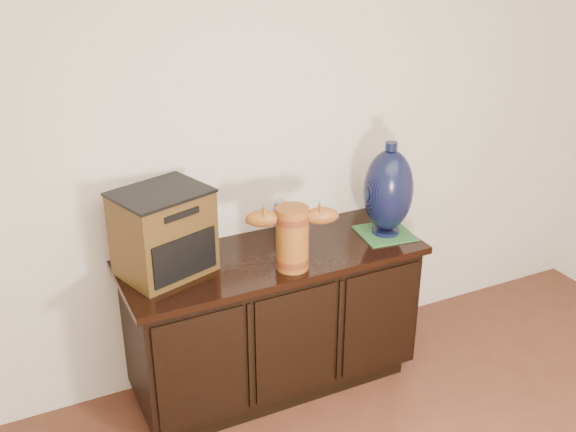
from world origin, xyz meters
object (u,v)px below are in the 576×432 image
spray_can (282,216)px  terracotta_vessel (292,234)px  sideboard (274,319)px  lamp_base (388,191)px  tv_radio (163,232)px

spray_can → terracotta_vessel: bearing=-108.6°
sideboard → lamp_base: lamp_base is taller
sideboard → terracotta_vessel: (0.02, -0.16, 0.54)m
terracotta_vessel → spray_can: bearing=90.9°
terracotta_vessel → lamp_base: size_ratio=0.88×
tv_radio → lamp_base: size_ratio=0.98×
sideboard → lamp_base: 0.86m
sideboard → tv_radio: 0.76m
spray_can → sideboard: bearing=-124.6°
sideboard → spray_can: (0.15, 0.22, 0.45)m
terracotta_vessel → tv_radio: (-0.53, 0.22, 0.03)m
tv_radio → lamp_base: bearing=-23.6°
tv_radio → spray_can: size_ratio=2.96×
tv_radio → sideboard: bearing=-24.5°
terracotta_vessel → spray_can: size_ratio=2.65×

